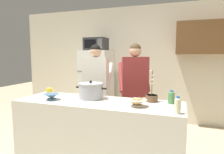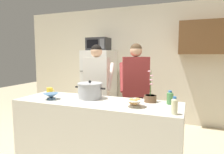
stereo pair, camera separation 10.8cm
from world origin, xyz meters
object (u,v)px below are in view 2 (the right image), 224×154
refrigerator (99,86)px  bottle_near_edge (174,106)px  potted_orchid (150,97)px  bottle_mid_counter (170,98)px  coffee_mug (50,91)px  bread_bowl (135,102)px  cooking_pot (90,91)px  microwave (98,44)px  person_by_sink (136,82)px  person_near_pot (97,81)px  empty_bowl (51,96)px

refrigerator → bottle_near_edge: refrigerator is taller
potted_orchid → bottle_mid_counter: bearing=-6.4°
refrigerator → coffee_mug: refrigerator is taller
bread_bowl → cooking_pot: bearing=163.3°
cooking_pot → bread_bowl: size_ratio=2.05×
bottle_mid_counter → potted_orchid: 0.24m
coffee_mug → refrigerator: bearing=89.3°
refrigerator → coffee_mug: size_ratio=12.22×
microwave → bottle_mid_counter: (1.71, -1.65, -0.74)m
cooking_pot → coffee_mug: size_ratio=3.37×
refrigerator → microwave: size_ratio=3.34×
person_by_sink → microwave: bearing=140.9°
person_near_pot → refrigerator: bearing=113.1°
person_near_pot → cooking_pot: bearing=-71.0°
bread_bowl → person_near_pot: bearing=134.6°
person_by_sink → coffee_mug: (-1.11, -0.79, -0.09)m
microwave → person_by_sink: 1.56m
person_by_sink → potted_orchid: person_by_sink is taller
person_near_pot → coffee_mug: 0.83m
refrigerator → bottle_mid_counter: bearing=-44.4°
refrigerator → empty_bowl: bearing=-83.4°
person_by_sink → coffee_mug: person_by_sink is taller
microwave → potted_orchid: size_ratio=1.20×
microwave → bread_bowl: size_ratio=2.23×
cooking_pot → empty_bowl: (-0.45, -0.24, -0.06)m
bottle_mid_counter → potted_orchid: size_ratio=0.41×
refrigerator → cooking_pot: bearing=-68.6°
microwave → coffee_mug: 1.84m
refrigerator → person_near_pot: (0.43, -1.00, 0.25)m
microwave → person_by_sink: size_ratio=0.28×
bread_bowl → microwave: bearing=125.2°
microwave → bottle_near_edge: microwave is taller
empty_bowl → refrigerator: bearing=96.6°
refrigerator → empty_bowl: size_ratio=7.96×
microwave → coffee_mug: size_ratio=3.66×
person_by_sink → cooking_pot: (-0.41, -0.83, -0.03)m
cooking_pot → bottle_mid_counter: bearing=3.6°
refrigerator → person_by_sink: bearing=-39.8°
cooking_pot → potted_orchid: bearing=6.5°
bottle_mid_counter → microwave: bearing=136.0°
bottle_near_edge → potted_orchid: (-0.31, 0.43, -0.03)m
coffee_mug → potted_orchid: bearing=1.6°
person_by_sink → empty_bowl: 1.38m
person_near_pot → person_by_sink: 0.67m
microwave → person_near_pot: (0.43, -0.98, -0.69)m
microwave → empty_bowl: microwave is taller
empty_bowl → bottle_mid_counter: bottle_mid_counter is taller
person_by_sink → bread_bowl: 1.07m
empty_bowl → bottle_near_edge: 1.56m
bread_bowl → empty_bowl: 1.13m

